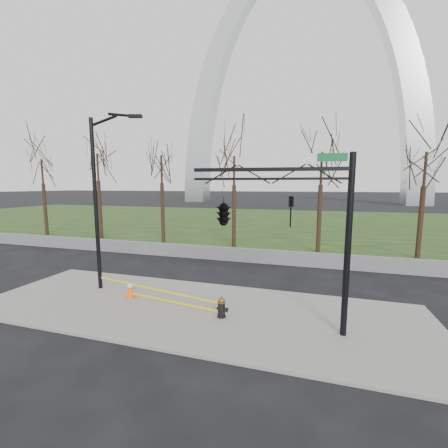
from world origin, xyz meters
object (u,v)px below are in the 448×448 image
(fire_hydrant, at_px, (222,308))
(traffic_signal_mast, at_px, (246,211))
(street_light, at_px, (100,192))
(traffic_cone, at_px, (130,289))

(fire_hydrant, distance_m, traffic_signal_mast, 3.84)
(traffic_signal_mast, bearing_deg, street_light, 158.97)
(fire_hydrant, relative_size, traffic_cone, 1.04)
(fire_hydrant, distance_m, traffic_cone, 4.48)
(fire_hydrant, bearing_deg, traffic_signal_mast, -9.48)
(fire_hydrant, relative_size, street_light, 0.10)
(traffic_cone, xyz_separation_m, traffic_signal_mast, (5.43, -1.16, 3.66))
(fire_hydrant, xyz_separation_m, street_light, (-6.31, 1.38, 4.23))
(traffic_signal_mast, bearing_deg, traffic_cone, 161.02)
(street_light, bearing_deg, traffic_signal_mast, -30.22)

